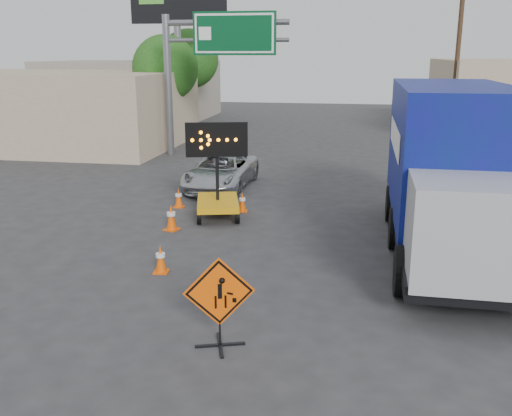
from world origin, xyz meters
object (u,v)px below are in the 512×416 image
(construction_sign, at_px, (219,300))
(pickup_truck, at_px, (221,171))
(arrow_board, at_px, (218,197))
(box_truck, at_px, (451,180))

(construction_sign, relative_size, pickup_truck, 0.36)
(arrow_board, distance_m, box_truck, 7.03)
(arrow_board, bearing_deg, pickup_truck, 87.34)
(pickup_truck, bearing_deg, box_truck, -37.29)
(pickup_truck, xyz_separation_m, box_truck, (7.45, -6.03, 1.28))
(construction_sign, distance_m, box_truck, 7.52)
(arrow_board, bearing_deg, construction_sign, -90.61)
(pickup_truck, bearing_deg, construction_sign, -74.72)
(pickup_truck, bearing_deg, arrow_board, -76.10)
(pickup_truck, height_order, box_truck, box_truck)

